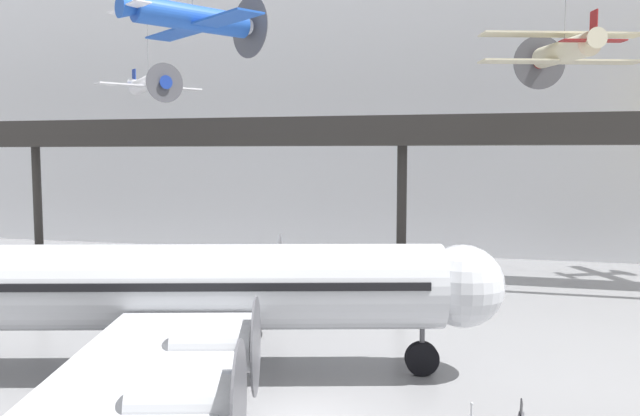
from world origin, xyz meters
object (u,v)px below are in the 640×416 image
object	(u,v)px
airliner_silver_main	(176,288)
suspended_plane_cream_biplane	(564,51)
suspended_plane_white_twin	(149,83)
suspended_plane_blue_trainer	(192,19)

from	to	relation	value
airliner_silver_main	suspended_plane_cream_biplane	world-z (taller)	suspended_plane_cream_biplane
suspended_plane_white_twin	suspended_plane_cream_biplane	bearing A→B (deg)	37.11
airliner_silver_main	suspended_plane_white_twin	size ratio (longest dim) A/B	3.08
suspended_plane_blue_trainer	suspended_plane_cream_biplane	bearing A→B (deg)	-30.57
suspended_plane_white_twin	airliner_silver_main	bearing A→B (deg)	-20.14
airliner_silver_main	suspended_plane_blue_trainer	bearing A→B (deg)	95.63
airliner_silver_main	suspended_plane_cream_biplane	bearing A→B (deg)	33.01
airliner_silver_main	suspended_plane_blue_trainer	distance (m)	15.17
suspended_plane_blue_trainer	airliner_silver_main	bearing A→B (deg)	-124.31
suspended_plane_blue_trainer	suspended_plane_cream_biplane	world-z (taller)	suspended_plane_blue_trainer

